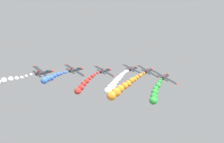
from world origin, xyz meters
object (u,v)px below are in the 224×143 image
object	(u,v)px
airplane_left_inner	(105,71)
airplane_right_outer	(165,77)
airplane_trailing	(44,73)
airplane_left_outer	(76,70)
airplane_lead	(133,69)
airplane_right_inner	(149,71)

from	to	relation	value
airplane_left_inner	airplane_right_outer	world-z (taller)	airplane_right_outer
airplane_trailing	airplane_left_inner	bearing A→B (deg)	45.72
airplane_left_inner	airplane_left_outer	bearing A→B (deg)	-134.29
airplane_left_outer	airplane_left_inner	bearing A→B (deg)	45.71
airplane_lead	airplane_right_inner	world-z (taller)	airplane_right_inner
airplane_right_outer	airplane_trailing	size ratio (longest dim) A/B	1.00
airplane_left_outer	airplane_trailing	distance (m)	12.34
airplane_left_inner	airplane_right_outer	size ratio (longest dim) A/B	1.00
airplane_lead	airplane_left_inner	world-z (taller)	airplane_lead
airplane_right_outer	airplane_right_inner	bearing A→B (deg)	129.78
airplane_lead	airplane_left_outer	distance (m)	24.82
airplane_lead	airplane_left_outer	world-z (taller)	airplane_left_outer
airplane_left_outer	airplane_lead	bearing A→B (deg)	41.12
airplane_right_inner	airplane_trailing	distance (m)	40.08
airplane_lead	airplane_trailing	size ratio (longest dim) A/B	1.00
airplane_left_inner	airplane_right_inner	world-z (taller)	airplane_right_inner
airplane_right_outer	airplane_trailing	xyz separation A→B (m)	(-44.00, -8.20, 0.23)
airplane_right_inner	airplane_trailing	size ratio (longest dim) A/B	1.00
airplane_right_inner	airplane_left_outer	xyz separation A→B (m)	(-27.15, -9.27, 0.21)
airplane_left_outer	airplane_right_outer	bearing A→B (deg)	-1.02
airplane_right_inner	airplane_left_inner	bearing A→B (deg)	-179.27
airplane_left_inner	airplane_left_outer	size ratio (longest dim) A/B	1.00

